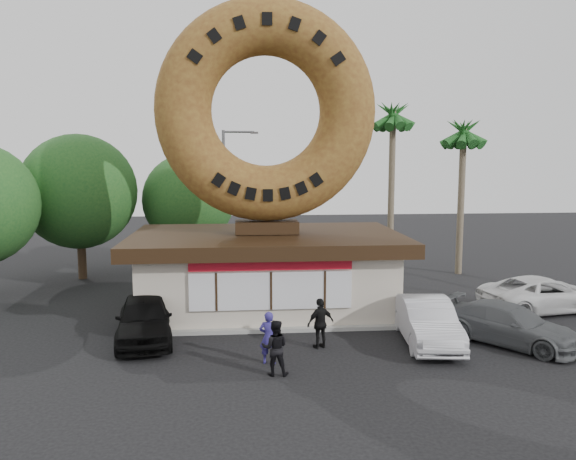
# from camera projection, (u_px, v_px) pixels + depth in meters

# --- Properties ---
(ground) EXTENTS (90.00, 90.00, 0.00)m
(ground) POSITION_uv_depth(u_px,v_px,m) (276.00, 360.00, 17.96)
(ground) COLOR black
(ground) RESTS_ON ground
(donut_shop) EXTENTS (11.20, 7.20, 3.80)m
(donut_shop) POSITION_uv_depth(u_px,v_px,m) (267.00, 269.00, 23.64)
(donut_shop) COLOR beige
(donut_shop) RESTS_ON ground
(giant_donut) EXTENTS (8.99, 2.29, 8.99)m
(giant_donut) POSITION_uv_depth(u_px,v_px,m) (266.00, 111.00, 22.81)
(giant_donut) COLOR olive
(giant_donut) RESTS_ON donut_shop
(tree_west) EXTENTS (6.00, 6.00, 7.65)m
(tree_west) POSITION_uv_depth(u_px,v_px,m) (79.00, 192.00, 29.37)
(tree_west) COLOR #473321
(tree_west) RESTS_ON ground
(tree_mid) EXTENTS (5.20, 5.20, 6.63)m
(tree_mid) POSITION_uv_depth(u_px,v_px,m) (189.00, 200.00, 31.91)
(tree_mid) COLOR #473321
(tree_mid) RESTS_ON ground
(palm_near) EXTENTS (2.60, 2.60, 9.75)m
(palm_near) POSITION_uv_depth(u_px,v_px,m) (393.00, 122.00, 31.35)
(palm_near) COLOR #726651
(palm_near) RESTS_ON ground
(palm_far) EXTENTS (2.60, 2.60, 8.75)m
(palm_far) POSITION_uv_depth(u_px,v_px,m) (464.00, 138.00, 30.29)
(palm_far) COLOR #726651
(palm_far) RESTS_ON ground
(street_lamp) EXTENTS (2.11, 0.20, 8.00)m
(street_lamp) POSITION_uv_depth(u_px,v_px,m) (227.00, 191.00, 33.02)
(street_lamp) COLOR #59595E
(street_lamp) RESTS_ON ground
(person_left) EXTENTS (0.69, 0.54, 1.68)m
(person_left) POSITION_uv_depth(u_px,v_px,m) (269.00, 338.00, 17.53)
(person_left) COLOR navy
(person_left) RESTS_ON ground
(person_center) EXTENTS (0.87, 0.71, 1.67)m
(person_center) POSITION_uv_depth(u_px,v_px,m) (275.00, 348.00, 16.62)
(person_center) COLOR black
(person_center) RESTS_ON ground
(person_right) EXTENTS (1.09, 0.78, 1.72)m
(person_right) POSITION_uv_depth(u_px,v_px,m) (320.00, 323.00, 18.96)
(person_right) COLOR black
(person_right) RESTS_ON ground
(car_black) EXTENTS (2.48, 4.89, 1.60)m
(car_black) POSITION_uv_depth(u_px,v_px,m) (145.00, 318.00, 19.76)
(car_black) COLOR black
(car_black) RESTS_ON ground
(car_silver) EXTENTS (2.10, 4.82, 1.54)m
(car_silver) POSITION_uv_depth(u_px,v_px,m) (427.00, 321.00, 19.50)
(car_silver) COLOR #B8B8BE
(car_silver) RESTS_ON ground
(car_grey) EXTENTS (4.56, 4.87, 1.38)m
(car_grey) POSITION_uv_depth(u_px,v_px,m) (509.00, 325.00, 19.39)
(car_grey) COLOR #545759
(car_grey) RESTS_ON ground
(car_white) EXTENTS (5.63, 3.31, 1.47)m
(car_white) POSITION_uv_depth(u_px,v_px,m) (543.00, 294.00, 23.53)
(car_white) COLOR silver
(car_white) RESTS_ON ground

